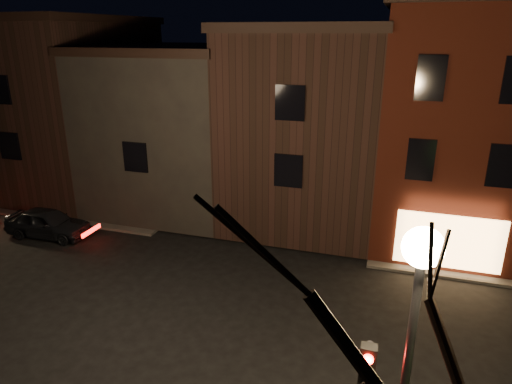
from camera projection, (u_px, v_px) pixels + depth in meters
The scene contains 8 objects.
ground at pixel (206, 314), 15.68m from camera, with size 120.00×120.00×0.00m, color black.
sidewalk_far_left at pixel (85, 143), 39.34m from camera, with size 30.00×30.00×0.12m, color #2D2B28.
corner_building at pixel (454, 122), 20.12m from camera, with size 6.50×8.50×10.50m.
row_building_a at pixel (313, 122), 23.08m from camera, with size 7.30×10.30×9.40m.
row_building_b at pixel (183, 124), 25.32m from camera, with size 7.80×10.30×8.40m.
row_building_c at pixel (72, 104), 27.14m from camera, with size 7.30×10.30×9.90m.
street_lamp_near at pixel (414, 315), 6.79m from camera, with size 0.60×0.60×6.48m.
parked_car_a at pixel (48, 223), 21.44m from camera, with size 1.61×4.01×1.37m, color black.
Camera 1 is at (5.71, -12.24, 9.17)m, focal length 32.00 mm.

